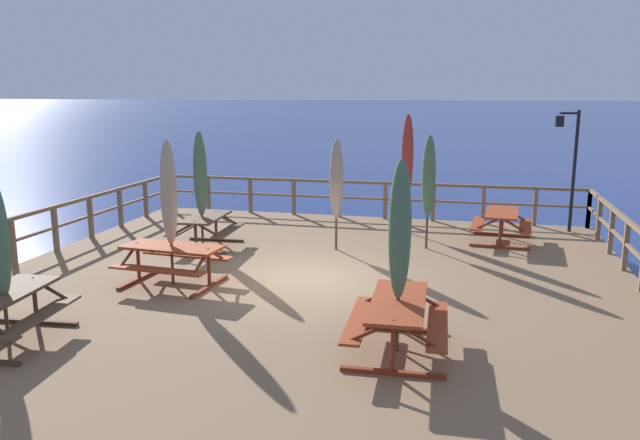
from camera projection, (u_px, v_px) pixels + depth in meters
ground_plane at (309, 311)px, 12.49m from camera, size 600.00×600.00×0.00m
wooden_deck at (309, 295)px, 12.42m from camera, size 12.82×12.86×0.70m
railing_waterside_far at (362, 193)px, 18.18m from camera, size 12.62×0.10×1.09m
railing_side_left at (34, 227)px, 13.62m from camera, size 0.10×12.66×1.09m
picnic_table_back_right at (4, 306)px, 9.11m from camera, size 1.56×1.96×0.78m
picnic_table_front_left at (502, 220)px, 15.24m from camera, size 1.54×1.82×0.78m
picnic_table_mid_centre at (206, 225)px, 14.71m from camera, size 1.48×1.75×0.78m
picnic_table_front_right at (398, 314)px, 8.78m from camera, size 1.47×1.97×0.78m
picnic_table_mid_left at (173, 256)px, 11.88m from camera, size 2.02×1.55×0.78m
patio_umbrella_tall_mid_left at (407, 158)px, 16.06m from camera, size 0.32×0.32×3.11m
patio_umbrella_short_back at (200, 175)px, 14.40m from camera, size 0.32×0.32×2.78m
patio_umbrella_tall_mid_right at (400, 231)px, 8.57m from camera, size 0.32×0.32×2.78m
patio_umbrella_short_front at (169, 193)px, 11.63m from camera, size 0.32×0.32×2.81m
patio_umbrella_tall_back_left at (429, 177)px, 14.37m from camera, size 0.32×0.32×2.69m
patio_umbrella_short_mid at (336, 180)px, 14.27m from camera, size 0.32×0.32×2.62m
lamp_post_hooked at (569, 152)px, 16.03m from camera, size 0.63×0.40×3.20m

